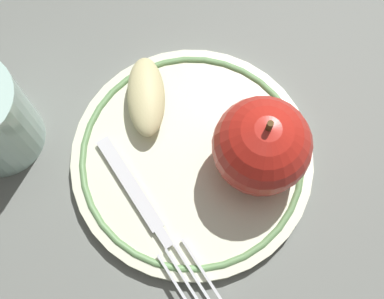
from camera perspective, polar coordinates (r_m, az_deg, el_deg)
The scene contains 5 objects.
ground_plane at distance 0.49m, azimuth 1.89°, elevation -1.71°, with size 2.00×2.00×0.00m, color slate.
plate at distance 0.48m, azimuth -0.00°, elevation -1.03°, with size 0.22×0.22×0.02m.
apple_red_whole at distance 0.44m, azimuth 7.46°, elevation 0.38°, with size 0.08×0.08×0.09m.
apple_slice_front at distance 0.48m, azimuth -4.92°, elevation 5.66°, with size 0.08×0.03×0.02m, color beige.
fork at distance 0.46m, azimuth -4.47°, elevation -7.09°, with size 0.03×0.18×0.00m.
Camera 1 is at (-0.10, -0.10, 0.47)m, focal length 50.00 mm.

